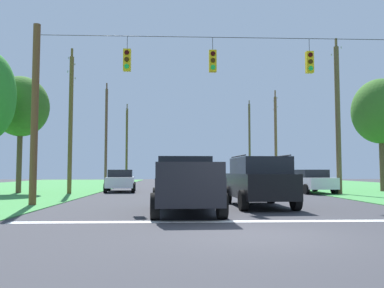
{
  "coord_description": "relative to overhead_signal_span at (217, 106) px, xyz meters",
  "views": [
    {
      "loc": [
        -1.86,
        -9.09,
        1.45
      ],
      "look_at": [
        -0.98,
        11.74,
        2.86
      ],
      "focal_mm": 37.17,
      "sensor_mm": 36.0,
      "label": 1
    }
  ],
  "objects": [
    {
      "name": "pickup_truck",
      "position": [
        -1.47,
        -3.09,
        -3.25
      ],
      "size": [
        2.44,
        5.47,
        1.95
      ],
      "color": "black",
      "rests_on": "ground"
    },
    {
      "name": "ground_plane",
      "position": [
        0.05,
        -7.84,
        -4.22
      ],
      "size": [
        120.0,
        120.0,
        0.0
      ],
      "primitive_type": "plane",
      "color": "#333338"
    },
    {
      "name": "utility_pole_far_right",
      "position": [
        8.41,
        22.94,
        0.6
      ],
      "size": [
        0.28,
        1.83,
        9.69
      ],
      "color": "brown",
      "rests_on": "ground"
    },
    {
      "name": "suv_black",
      "position": [
        1.56,
        -0.97,
        -3.16
      ],
      "size": [
        2.38,
        4.88,
        2.05
      ],
      "color": "black",
      "rests_on": "ground"
    },
    {
      "name": "overhead_signal_span",
      "position": [
        0.0,
        0.0,
        0.0
      ],
      "size": [
        15.81,
        0.31,
        7.73
      ],
      "color": "brown",
      "rests_on": "ground"
    },
    {
      "name": "lane_dash_1",
      "position": [
        0.05,
        7.98,
        -4.22
      ],
      "size": [
        2.5,
        0.15,
        0.01
      ],
      "primitive_type": "cube",
      "rotation": [
        0.0,
        0.0,
        1.57
      ],
      "color": "white",
      "rests_on": "ground"
    },
    {
      "name": "utility_pole_near_left",
      "position": [
        8.58,
        38.09,
        1.45
      ],
      "size": [
        0.3,
        1.61,
        11.36
      ],
      "color": "brown",
      "rests_on": "ground"
    },
    {
      "name": "lane_dash_3",
      "position": [
        0.05,
        24.23,
        -4.22
      ],
      "size": [
        2.5,
        0.15,
        0.01
      ],
      "primitive_type": "cube",
      "rotation": [
        0.0,
        0.0,
        1.57
      ],
      "color": "white",
      "rests_on": "ground"
    },
    {
      "name": "utility_pole_far_left",
      "position": [
        -8.41,
        8.22,
        0.45
      ],
      "size": [
        0.26,
        1.9,
        9.24
      ],
      "color": "brown",
      "rests_on": "ground"
    },
    {
      "name": "tree_roadside_left",
      "position": [
        -11.91,
        9.22,
        1.4
      ],
      "size": [
        3.6,
        3.6,
        7.62
      ],
      "color": "brown",
      "rests_on": "ground"
    },
    {
      "name": "utility_pole_distant_right",
      "position": [
        -8.64,
        22.43,
        0.76
      ],
      "size": [
        0.26,
        1.66,
        10.17
      ],
      "color": "brown",
      "rests_on": "ground"
    },
    {
      "name": "tree_roadside_right",
      "position": [
        12.63,
        10.14,
        1.38
      ],
      "size": [
        3.97,
        3.97,
        7.92
      ],
      "color": "brown",
      "rests_on": "ground"
    },
    {
      "name": "utility_pole_mid_right",
      "position": [
        8.31,
        7.21,
        0.54
      ],
      "size": [
        0.31,
        1.59,
        9.79
      ],
      "color": "brown",
      "rests_on": "ground"
    },
    {
      "name": "lane_dash_4",
      "position": [
        0.05,
        28.74,
        -4.22
      ],
      "size": [
        2.5,
        0.15,
        0.01
      ],
      "primitive_type": "cube",
      "rotation": [
        0.0,
        0.0,
        1.57
      ],
      "color": "white",
      "rests_on": "ground"
    },
    {
      "name": "lane_dash_2",
      "position": [
        0.05,
        14.22,
        -4.22
      ],
      "size": [
        2.5,
        0.15,
        0.01
      ],
      "primitive_type": "cube",
      "rotation": [
        0.0,
        0.0,
        1.57
      ],
      "color": "white",
      "rests_on": "ground"
    },
    {
      "name": "utility_pole_distant_left",
      "position": [
        -8.52,
        38.05,
        0.96
      ],
      "size": [
        0.31,
        1.78,
        10.72
      ],
      "color": "brown",
      "rests_on": "ground"
    },
    {
      "name": "distant_car_crossing_white",
      "position": [
        -5.6,
        10.9,
        -3.43
      ],
      "size": [
        2.3,
        4.43,
        1.52
      ],
      "color": "silver",
      "rests_on": "ground"
    },
    {
      "name": "stop_bar_stripe",
      "position": [
        0.05,
        -5.52,
        -4.22
      ],
      "size": [
        13.04,
        0.45,
        0.01
      ],
      "primitive_type": "cube",
      "color": "white",
      "rests_on": "ground"
    },
    {
      "name": "distant_car_far_parked",
      "position": [
        7.01,
        8.64,
        -3.43
      ],
      "size": [
        2.28,
        4.42,
        1.52
      ],
      "color": "silver",
      "rests_on": "ground"
    },
    {
      "name": "distant_car_oncoming",
      "position": [
        0.69,
        13.83,
        -3.43
      ],
      "size": [
        4.36,
        2.14,
        1.52
      ],
      "color": "slate",
      "rests_on": "ground"
    },
    {
      "name": "lane_dash_0",
      "position": [
        0.05,
        0.48,
        -4.22
      ],
      "size": [
        2.5,
        0.15,
        0.01
      ],
      "primitive_type": "cube",
      "rotation": [
        0.0,
        0.0,
        1.57
      ],
      "color": "white",
      "rests_on": "ground"
    }
  ]
}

